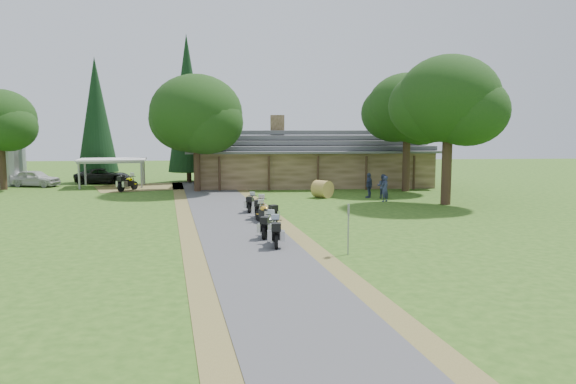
{
  "coord_description": "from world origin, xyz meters",
  "views": [
    {
      "loc": [
        0.06,
        -25.79,
        5.29
      ],
      "look_at": [
        2.43,
        5.07,
        1.6
      ],
      "focal_mm": 35.0,
      "sensor_mm": 36.0,
      "label": 1
    }
  ],
  "objects": [
    {
      "name": "car_dark_suv",
      "position": [
        -12.82,
        26.26,
        1.04
      ],
      "size": [
        2.41,
        5.46,
        2.07
      ],
      "primitive_type": "imported",
      "rotation": [
        0.0,
        0.0,
        1.59
      ],
      "color": "black",
      "rests_on": "ground"
    },
    {
      "name": "cedar_far",
      "position": [
        -13.66,
        27.92,
        5.79
      ],
      "size": [
        3.67,
        3.67,
        11.58
      ],
      "primitive_type": "cone",
      "color": "black",
      "rests_on": "ground"
    },
    {
      "name": "carport",
      "position": [
        -11.34,
        23.52,
        1.21
      ],
      "size": [
        5.98,
        4.34,
        2.42
      ],
      "primitive_type": null,
      "rotation": [
        0.0,
        0.0,
        0.11
      ],
      "color": "silver",
      "rests_on": "ground"
    },
    {
      "name": "oak_lodge_right",
      "position": [
        13.0,
        18.38,
        5.4
      ],
      "size": [
        6.45,
        6.45,
        10.8
      ],
      "primitive_type": null,
      "color": "black",
      "rests_on": "ground"
    },
    {
      "name": "oak_silo",
      "position": [
        -19.84,
        21.92,
        4.67
      ],
      "size": [
        5.75,
        5.75,
        9.34
      ],
      "primitive_type": null,
      "color": "black",
      "rests_on": "ground"
    },
    {
      "name": "motorcycle_row_b",
      "position": [
        1.15,
        0.45,
        0.61
      ],
      "size": [
        1.08,
        1.88,
        1.22
      ],
      "primitive_type": null,
      "rotation": [
        0.0,
        0.0,
        1.27
      ],
      "color": "#A5A7AC",
      "rests_on": "ground"
    },
    {
      "name": "silo",
      "position": [
        -21.08,
        25.62,
        3.37
      ],
      "size": [
        3.53,
        3.53,
        6.74
      ],
      "primitive_type": "cylinder",
      "rotation": [
        0.0,
        0.0,
        0.07
      ],
      "color": "gray",
      "rests_on": "ground"
    },
    {
      "name": "motorcycle_row_d",
      "position": [
        0.91,
        6.1,
        0.64
      ],
      "size": [
        0.93,
        1.94,
        1.27
      ],
      "primitive_type": null,
      "rotation": [
        0.0,
        0.0,
        1.39
      ],
      "color": "#C7461D",
      "rests_on": "ground"
    },
    {
      "name": "driveway",
      "position": [
        -0.5,
        4.0,
        0.0
      ],
      "size": [
        51.95,
        51.95,
        0.0
      ],
      "primitive_type": "plane",
      "rotation": [
        0.0,
        0.0,
        0.14
      ],
      "color": "#434346",
      "rests_on": "ground"
    },
    {
      "name": "lodge",
      "position": [
        6.0,
        24.0,
        2.45
      ],
      "size": [
        21.4,
        9.4,
        4.9
      ],
      "primitive_type": null,
      "color": "brown",
      "rests_on": "ground"
    },
    {
      "name": "motorcycle_carport_a",
      "position": [
        -9.43,
        20.23,
        0.7
      ],
      "size": [
        1.57,
        2.13,
        1.41
      ],
      "primitive_type": null,
      "rotation": [
        0.0,
        0.0,
        1.08
      ],
      "color": "#F0F100",
      "rests_on": "ground"
    },
    {
      "name": "motorcycle_row_c",
      "position": [
        1.17,
        4.1,
        0.63
      ],
      "size": [
        1.43,
        1.88,
        1.25
      ],
      "primitive_type": null,
      "rotation": [
        0.0,
        0.0,
        2.09
      ],
      "color": "gold",
      "rests_on": "ground"
    },
    {
      "name": "oak_lodge_left",
      "position": [
        -3.76,
        19.3,
        5.0
      ],
      "size": [
        7.3,
        7.3,
        10.0
      ],
      "primitive_type": null,
      "color": "black",
      "rests_on": "ground"
    },
    {
      "name": "cedar_near",
      "position": [
        -5.18,
        27.2,
        6.81
      ],
      "size": [
        3.79,
        3.79,
        13.62
      ],
      "primitive_type": "cone",
      "color": "black",
      "rests_on": "ground"
    },
    {
      "name": "motorcycle_row_e",
      "position": [
        0.42,
        8.38,
        0.58
      ],
      "size": [
        0.84,
        1.76,
        1.15
      ],
      "primitive_type": null,
      "rotation": [
        0.0,
        0.0,
        1.39
      ],
      "color": "black",
      "rests_on": "ground"
    },
    {
      "name": "person_c",
      "position": [
        9.11,
        14.44,
        1.07
      ],
      "size": [
        0.7,
        0.75,
        2.14
      ],
      "primitive_type": "imported",
      "rotation": [
        0.0,
        0.0,
        4.13
      ],
      "color": "#2F3756",
      "rests_on": "ground"
    },
    {
      "name": "person_a",
      "position": [
        9.74,
        12.29,
        1.06
      ],
      "size": [
        0.74,
        0.71,
        2.12
      ],
      "primitive_type": "imported",
      "rotation": [
        0.0,
        0.0,
        3.8
      ],
      "color": "#2F3756",
      "rests_on": "ground"
    },
    {
      "name": "person_b",
      "position": [
        10.05,
        14.09,
        1.03
      ],
      "size": [
        0.72,
        0.66,
        2.06
      ],
      "primitive_type": "imported",
      "rotation": [
        0.0,
        0.0,
        2.6
      ],
      "color": "#2F3756",
      "rests_on": "ground"
    },
    {
      "name": "ground",
      "position": [
        0.0,
        0.0,
        0.0
      ],
      "size": [
        120.0,
        120.0,
        0.0
      ],
      "primitive_type": "plane",
      "color": "#2A4F16",
      "rests_on": "ground"
    },
    {
      "name": "oak_driveway",
      "position": [
        13.5,
        10.67,
        5.67
      ],
      "size": [
        6.79,
        6.79,
        11.33
      ],
      "primitive_type": null,
      "color": "black",
      "rests_on": "ground"
    },
    {
      "name": "car_white_sedan",
      "position": [
        -18.11,
        24.14,
        0.91
      ],
      "size": [
        3.73,
        5.89,
        1.82
      ],
      "primitive_type": "imported",
      "rotation": [
        0.0,
        0.0,
        1.29
      ],
      "color": "silver",
      "rests_on": "ground"
    },
    {
      "name": "motorcycle_row_a",
      "position": [
        1.38,
        -1.52,
        0.65
      ],
      "size": [
        0.67,
        1.92,
        1.3
      ],
      "primitive_type": null,
      "rotation": [
        0.0,
        0.0,
        1.55
      ],
      "color": "navy",
      "rests_on": "ground"
    },
    {
      "name": "hay_bale",
      "position": [
        5.72,
        14.77,
        0.64
      ],
      "size": [
        1.73,
        1.72,
        1.28
      ],
      "primitive_type": "cylinder",
      "rotation": [
        1.57,
        0.0,
        0.71
      ],
      "color": "olive",
      "rests_on": "ground"
    },
    {
      "name": "sign_post",
      "position": [
        4.26,
        -3.44,
        1.05
      ],
      "size": [
        0.38,
        0.06,
        2.1
      ],
      "primitive_type": null,
      "color": "gray",
      "rests_on": "ground"
    }
  ]
}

